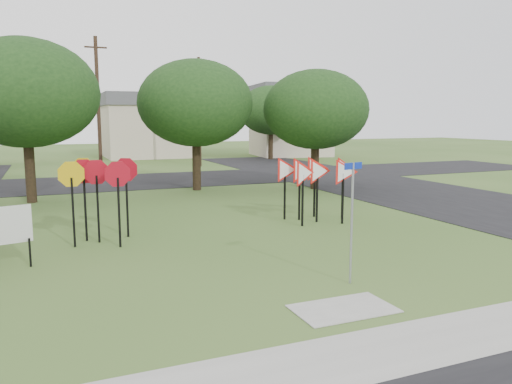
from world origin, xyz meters
TOP-DOWN VIEW (x-y plane):
  - ground at (0.00, 0.00)m, footprint 140.00×140.00m
  - sidewalk at (0.00, -4.20)m, footprint 30.00×1.60m
  - planting_strip at (0.00, -5.40)m, footprint 30.00×0.80m
  - street_right at (12.00, 10.00)m, footprint 8.00×50.00m
  - street_far at (0.00, 20.00)m, footprint 60.00×8.00m
  - curb_pad at (0.00, -2.40)m, footprint 2.00×1.20m
  - street_name_sign at (1.01, -1.10)m, footprint 0.56×0.18m
  - stop_sign_cluster at (-3.91, 5.22)m, footprint 2.40×1.95m
  - yield_sign_cluster at (3.75, 5.45)m, footprint 3.12×1.89m
  - info_board at (-6.32, 3.16)m, footprint 1.24×0.37m
  - far_pole_a at (-2.00, 24.00)m, footprint 1.40×0.24m
  - far_pole_b at (6.00, 28.00)m, footprint 1.40×0.24m
  - house_mid at (4.00, 40.00)m, footprint 8.40×8.40m
  - house_right at (18.00, 36.00)m, footprint 8.30×8.30m
  - tree_near_left at (-6.00, 14.00)m, footprint 6.40×6.40m
  - tree_near_mid at (2.00, 15.00)m, footprint 6.00×6.00m
  - tree_near_right at (8.00, 13.00)m, footprint 5.60×5.60m
  - tree_far_right at (14.00, 32.00)m, footprint 6.00×6.00m

SIDE VIEW (x-z plane):
  - ground at x=0.00m, z-range 0.00..0.00m
  - planting_strip at x=0.00m, z-range 0.00..0.02m
  - sidewalk at x=0.00m, z-range 0.00..0.02m
  - street_right at x=12.00m, z-range 0.00..0.02m
  - street_far at x=0.00m, z-range 0.00..0.02m
  - curb_pad at x=0.00m, z-range 0.00..0.02m
  - info_board at x=-6.32m, z-range 0.26..1.85m
  - street_name_sign at x=1.01m, z-range 0.22..3.00m
  - yield_sign_cluster at x=3.75m, z-range 0.56..2.96m
  - stop_sign_cluster at x=-3.91m, z-range 0.61..3.16m
  - house_mid at x=4.00m, z-range 0.05..6.25m
  - house_right at x=18.00m, z-range 0.05..7.25m
  - tree_near_right at x=8.00m, z-range 1.06..7.39m
  - far_pole_b at x=6.00m, z-range 0.10..8.60m
  - tree_near_mid at x=2.00m, z-range 1.14..7.94m
  - tree_far_right at x=14.00m, z-range 1.14..7.94m
  - far_pole_a at x=-2.00m, z-range 0.10..9.10m
  - tree_near_left at x=-6.00m, z-range 1.22..8.49m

